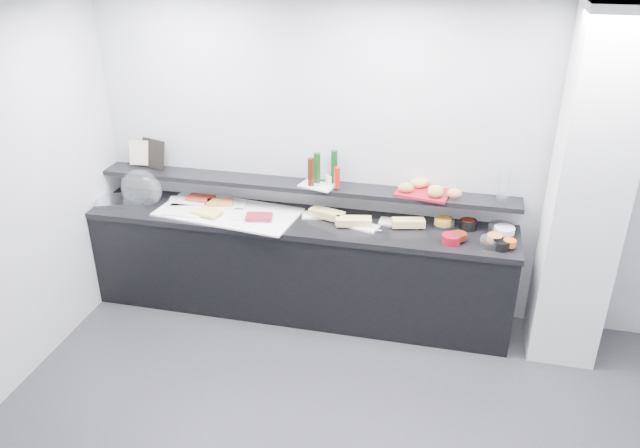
% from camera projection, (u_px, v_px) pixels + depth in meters
% --- Properties ---
extents(back_wall, '(5.00, 0.02, 2.70)m').
position_uv_depth(back_wall, '(388.00, 163.00, 5.14)').
color(back_wall, '#ADAFB4').
rests_on(back_wall, ground).
extents(ceiling, '(5.00, 5.00, 0.00)m').
position_uv_depth(ceiling, '(344.00, 34.00, 2.80)').
color(ceiling, white).
rests_on(ceiling, back_wall).
extents(column, '(0.50, 0.50, 2.70)m').
position_uv_depth(column, '(587.00, 196.00, 4.53)').
color(column, silver).
rests_on(column, ground).
extents(buffet_cabinet, '(3.60, 0.60, 0.85)m').
position_uv_depth(buffet_cabinet, '(299.00, 268.00, 5.43)').
color(buffet_cabinet, black).
rests_on(buffet_cabinet, ground).
extents(counter_top, '(3.62, 0.62, 0.05)m').
position_uv_depth(counter_top, '(298.00, 222.00, 5.23)').
color(counter_top, black).
rests_on(counter_top, buffet_cabinet).
extents(wall_shelf, '(3.60, 0.25, 0.04)m').
position_uv_depth(wall_shelf, '(303.00, 186.00, 5.27)').
color(wall_shelf, black).
rests_on(wall_shelf, back_wall).
extents(cloche_base, '(0.48, 0.39, 0.04)m').
position_uv_depth(cloche_base, '(123.00, 201.00, 5.50)').
color(cloche_base, silver).
rests_on(cloche_base, counter_top).
extents(cloche_dome, '(0.40, 0.28, 0.34)m').
position_uv_depth(cloche_dome, '(141.00, 189.00, 5.48)').
color(cloche_dome, white).
rests_on(cloche_dome, cloche_base).
extents(linen_runner, '(1.25, 0.71, 0.01)m').
position_uv_depth(linen_runner, '(228.00, 212.00, 5.32)').
color(linen_runner, white).
rests_on(linen_runner, counter_top).
extents(platter_meat_a, '(0.37, 0.29, 0.01)m').
position_uv_depth(platter_meat_a, '(187.00, 201.00, 5.49)').
color(platter_meat_a, white).
rests_on(platter_meat_a, linen_runner).
extents(food_meat_a, '(0.24, 0.16, 0.02)m').
position_uv_depth(food_meat_a, '(200.00, 198.00, 5.50)').
color(food_meat_a, maroon).
rests_on(food_meat_a, platter_meat_a).
extents(platter_salmon, '(0.34, 0.25, 0.01)m').
position_uv_depth(platter_salmon, '(228.00, 205.00, 5.42)').
color(platter_salmon, white).
rests_on(platter_salmon, linen_runner).
extents(food_salmon, '(0.25, 0.20, 0.02)m').
position_uv_depth(food_salmon, '(220.00, 202.00, 5.42)').
color(food_salmon, '#CB6829').
rests_on(food_salmon, platter_salmon).
extents(platter_cheese, '(0.35, 0.24, 0.01)m').
position_uv_depth(platter_cheese, '(185.00, 211.00, 5.31)').
color(platter_cheese, white).
rests_on(platter_cheese, linen_runner).
extents(food_cheese, '(0.26, 0.20, 0.02)m').
position_uv_depth(food_cheese, '(207.00, 212.00, 5.24)').
color(food_cheese, '#E9CD5A').
rests_on(food_cheese, platter_cheese).
extents(platter_meat_b, '(0.34, 0.25, 0.01)m').
position_uv_depth(platter_meat_b, '(250.00, 215.00, 5.23)').
color(platter_meat_b, white).
rests_on(platter_meat_b, linen_runner).
extents(food_meat_b, '(0.24, 0.17, 0.02)m').
position_uv_depth(food_meat_b, '(259.00, 216.00, 5.17)').
color(food_meat_b, maroon).
rests_on(food_meat_b, platter_meat_b).
extents(sandwich_plate_left, '(0.36, 0.22, 0.01)m').
position_uv_depth(sandwich_plate_left, '(322.00, 215.00, 5.27)').
color(sandwich_plate_left, white).
rests_on(sandwich_plate_left, counter_top).
extents(sandwich_food_left, '(0.32, 0.20, 0.06)m').
position_uv_depth(sandwich_food_left, '(327.00, 214.00, 5.21)').
color(sandwich_food_left, tan).
rests_on(sandwich_food_left, sandwich_plate_left).
extents(tongs_left, '(0.16, 0.02, 0.01)m').
position_uv_depth(tongs_left, '(320.00, 218.00, 5.19)').
color(tongs_left, silver).
rests_on(tongs_left, sandwich_plate_left).
extents(sandwich_plate_mid, '(0.37, 0.24, 0.01)m').
position_uv_depth(sandwich_plate_mid, '(358.00, 225.00, 5.09)').
color(sandwich_plate_mid, silver).
rests_on(sandwich_plate_mid, counter_top).
extents(sandwich_food_mid, '(0.30, 0.17, 0.06)m').
position_uv_depth(sandwich_food_mid, '(354.00, 221.00, 5.08)').
color(sandwich_food_mid, tan).
rests_on(sandwich_food_mid, sandwich_plate_mid).
extents(tongs_mid, '(0.16, 0.02, 0.01)m').
position_uv_depth(tongs_mid, '(372.00, 230.00, 5.00)').
color(tongs_mid, silver).
rests_on(tongs_mid, sandwich_plate_mid).
extents(sandwich_plate_right, '(0.33, 0.15, 0.01)m').
position_uv_depth(sandwich_plate_right, '(399.00, 223.00, 5.14)').
color(sandwich_plate_right, white).
rests_on(sandwich_plate_right, counter_top).
extents(sandwich_food_right, '(0.28, 0.16, 0.06)m').
position_uv_depth(sandwich_food_right, '(408.00, 223.00, 5.05)').
color(sandwich_food_right, '#D6B870').
rests_on(sandwich_food_right, sandwich_plate_right).
extents(tongs_right, '(0.14, 0.10, 0.01)m').
position_uv_depth(tongs_right, '(396.00, 226.00, 5.06)').
color(tongs_right, silver).
rests_on(tongs_right, sandwich_plate_right).
extents(bowl_glass_fruit, '(0.22, 0.22, 0.07)m').
position_uv_depth(bowl_glass_fruit, '(444.00, 223.00, 5.07)').
color(bowl_glass_fruit, silver).
rests_on(bowl_glass_fruit, counter_top).
extents(fill_glass_fruit, '(0.17, 0.17, 0.05)m').
position_uv_depth(fill_glass_fruit, '(443.00, 221.00, 5.07)').
color(fill_glass_fruit, orange).
rests_on(fill_glass_fruit, bowl_glass_fruit).
extents(bowl_black_jam, '(0.15, 0.15, 0.07)m').
position_uv_depth(bowl_black_jam, '(468.00, 224.00, 5.05)').
color(bowl_black_jam, black).
rests_on(bowl_black_jam, counter_top).
extents(fill_black_jam, '(0.13, 0.13, 0.05)m').
position_uv_depth(fill_black_jam, '(468.00, 222.00, 5.05)').
color(fill_black_jam, '#55150C').
rests_on(fill_black_jam, bowl_black_jam).
extents(bowl_glass_cream, '(0.26, 0.26, 0.07)m').
position_uv_depth(bowl_glass_cream, '(501.00, 229.00, 4.97)').
color(bowl_glass_cream, silver).
rests_on(bowl_glass_cream, counter_top).
extents(fill_glass_cream, '(0.19, 0.19, 0.05)m').
position_uv_depth(fill_glass_cream, '(504.00, 230.00, 4.93)').
color(fill_glass_cream, white).
rests_on(fill_glass_cream, bowl_glass_cream).
extents(bowl_red_jam, '(0.17, 0.17, 0.07)m').
position_uv_depth(bowl_red_jam, '(451.00, 239.00, 4.82)').
color(bowl_red_jam, maroon).
rests_on(bowl_red_jam, counter_top).
extents(fill_red_jam, '(0.14, 0.14, 0.05)m').
position_uv_depth(fill_red_jam, '(459.00, 236.00, 4.84)').
color(fill_red_jam, '#51150B').
rests_on(fill_red_jam, bowl_red_jam).
extents(bowl_glass_salmon, '(0.20, 0.20, 0.07)m').
position_uv_depth(bowl_glass_salmon, '(490.00, 242.00, 4.77)').
color(bowl_glass_salmon, white).
rests_on(bowl_glass_salmon, counter_top).
extents(fill_glass_salmon, '(0.16, 0.16, 0.05)m').
position_uv_depth(fill_glass_salmon, '(495.00, 238.00, 4.81)').
color(fill_glass_salmon, orange).
rests_on(fill_glass_salmon, bowl_glass_salmon).
extents(bowl_black_fruit, '(0.14, 0.14, 0.07)m').
position_uv_depth(bowl_black_fruit, '(501.00, 245.00, 4.73)').
color(bowl_black_fruit, black).
rests_on(bowl_black_fruit, counter_top).
extents(fill_black_fruit, '(0.11, 0.11, 0.05)m').
position_uv_depth(fill_black_fruit, '(510.00, 243.00, 4.73)').
color(fill_black_fruit, '#D84F1D').
rests_on(fill_black_fruit, bowl_black_fruit).
extents(framed_print, '(0.26, 0.15, 0.26)m').
position_uv_depth(framed_print, '(153.00, 154.00, 5.54)').
color(framed_print, black).
rests_on(framed_print, wall_shelf).
extents(print_art, '(0.18, 0.07, 0.22)m').
position_uv_depth(print_art, '(139.00, 153.00, 5.57)').
color(print_art, '#CCAF93').
rests_on(print_art, framed_print).
extents(condiment_tray, '(0.33, 0.25, 0.01)m').
position_uv_depth(condiment_tray, '(317.00, 186.00, 5.21)').
color(condiment_tray, white).
rests_on(condiment_tray, wall_shelf).
extents(bottle_green_a, '(0.07, 0.07, 0.26)m').
position_uv_depth(bottle_green_a, '(317.00, 168.00, 5.20)').
color(bottle_green_a, '#103D10').
rests_on(bottle_green_a, condiment_tray).
extents(bottle_brown, '(0.06, 0.06, 0.24)m').
position_uv_depth(bottle_brown, '(311.00, 172.00, 5.14)').
color(bottle_brown, '#3B140A').
rests_on(bottle_brown, condiment_tray).
extents(bottle_green_b, '(0.06, 0.06, 0.28)m').
position_uv_depth(bottle_green_b, '(334.00, 167.00, 5.20)').
color(bottle_green_b, '#0F3717').
rests_on(bottle_green_b, condiment_tray).
extents(bottle_hot, '(0.06, 0.06, 0.18)m').
position_uv_depth(bottle_hot, '(337.00, 178.00, 5.11)').
color(bottle_hot, red).
rests_on(bottle_hot, condiment_tray).
extents(shaker_salt, '(0.04, 0.04, 0.07)m').
position_uv_depth(shaker_salt, '(327.00, 179.00, 5.23)').
color(shaker_salt, silver).
rests_on(shaker_salt, condiment_tray).
extents(shaker_pepper, '(0.04, 0.04, 0.07)m').
position_uv_depth(shaker_pepper, '(330.00, 181.00, 5.20)').
color(shaker_pepper, white).
rests_on(shaker_pepper, condiment_tray).
extents(bread_tray, '(0.46, 0.36, 0.02)m').
position_uv_depth(bread_tray, '(423.00, 193.00, 5.06)').
color(bread_tray, maroon).
rests_on(bread_tray, wall_shelf).
extents(bread_roll_nw, '(0.14, 0.09, 0.08)m').
position_uv_depth(bread_roll_nw, '(418.00, 183.00, 5.11)').
color(bread_roll_nw, gold).
rests_on(bread_roll_nw, bread_tray).
extents(bread_roll_n, '(0.17, 0.14, 0.08)m').
position_uv_depth(bread_roll_n, '(421.00, 182.00, 5.13)').
color(bread_roll_n, '#BB8647').
rests_on(bread_roll_n, bread_tray).
extents(bread_roll_sw, '(0.14, 0.10, 0.08)m').
position_uv_depth(bread_roll_sw, '(406.00, 188.00, 5.03)').
color(bread_roll_sw, '#C27D4A').
rests_on(bread_roll_sw, bread_tray).
extents(bread_roll_s, '(0.14, 0.10, 0.08)m').
position_uv_depth(bread_roll_s, '(435.00, 193.00, 4.93)').
color(bread_roll_s, '#AC7941').
rests_on(bread_roll_s, bread_tray).
extents(bread_roll_se, '(0.12, 0.08, 0.08)m').
position_uv_depth(bread_roll_se, '(454.00, 193.00, 4.92)').
color(bread_roll_se, '#C18449').
rests_on(bread_roll_se, bread_tray).
extents(bread_roll_mide, '(0.13, 0.08, 0.08)m').
position_uv_depth(bread_roll_mide, '(436.00, 190.00, 4.98)').
color(bread_roll_mide, gold).
rests_on(bread_roll_mide, bread_tray).
extents(carafe, '(0.12, 0.12, 0.30)m').
position_uv_depth(carafe, '(504.00, 184.00, 4.86)').
color(carafe, white).
rests_on(carafe, wall_shelf).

